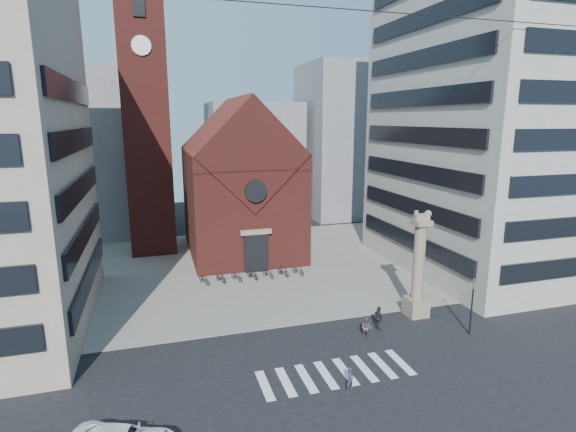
% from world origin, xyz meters
% --- Properties ---
extents(ground, '(120.00, 120.00, 0.00)m').
position_xyz_m(ground, '(0.00, 0.00, 0.00)').
color(ground, black).
rests_on(ground, ground).
extents(piazza, '(46.00, 30.00, 0.05)m').
position_xyz_m(piazza, '(0.00, 19.00, 0.03)').
color(piazza, gray).
rests_on(piazza, ground).
extents(zebra_crossing, '(10.20, 3.20, 0.01)m').
position_xyz_m(zebra_crossing, '(0.55, -3.00, 0.01)').
color(zebra_crossing, white).
rests_on(zebra_crossing, ground).
extents(church, '(12.00, 16.65, 18.00)m').
position_xyz_m(church, '(0.00, 25.04, 7.98)').
color(church, maroon).
rests_on(church, ground).
extents(campanile, '(5.50, 5.50, 31.20)m').
position_xyz_m(campanile, '(-10.00, 28.00, 15.74)').
color(campanile, maroon).
rests_on(campanile, ground).
extents(building_right, '(18.00, 22.00, 32.00)m').
position_xyz_m(building_right, '(24.00, 12.00, 16.00)').
color(building_right, '#B2ABA1').
rests_on(building_right, ground).
extents(bg_block_left, '(16.00, 14.00, 22.00)m').
position_xyz_m(bg_block_left, '(-20.00, 40.00, 11.00)').
color(bg_block_left, gray).
rests_on(bg_block_left, ground).
extents(bg_block_mid, '(14.00, 12.00, 18.00)m').
position_xyz_m(bg_block_mid, '(6.00, 45.00, 9.00)').
color(bg_block_mid, gray).
rests_on(bg_block_mid, ground).
extents(bg_block_right, '(16.00, 14.00, 24.00)m').
position_xyz_m(bg_block_right, '(22.00, 42.00, 12.00)').
color(bg_block_right, gray).
rests_on(bg_block_right, ground).
extents(lion_column, '(1.63, 1.60, 8.68)m').
position_xyz_m(lion_column, '(10.01, 3.00, 3.46)').
color(lion_column, gray).
rests_on(lion_column, ground).
extents(traffic_light, '(0.13, 0.16, 4.30)m').
position_xyz_m(traffic_light, '(12.00, -1.00, 2.29)').
color(traffic_light, black).
rests_on(traffic_light, ground).
extents(pedestrian_0, '(0.67, 0.63, 1.54)m').
position_xyz_m(pedestrian_0, '(0.59, -5.00, 0.77)').
color(pedestrian_0, '#2D2B3C').
rests_on(pedestrian_0, ground).
extents(pedestrian_1, '(0.97, 0.92, 1.58)m').
position_xyz_m(pedestrian_1, '(4.41, 0.57, 0.79)').
color(pedestrian_1, '#554744').
rests_on(pedestrian_1, ground).
extents(pedestrian_2, '(0.52, 1.11, 1.84)m').
position_xyz_m(pedestrian_2, '(5.91, 1.59, 0.92)').
color(pedestrian_2, '#26252D').
rests_on(pedestrian_2, ground).
extents(scooter_0, '(1.30, 1.94, 0.96)m').
position_xyz_m(scooter_0, '(-5.57, 14.87, 0.53)').
color(scooter_0, black).
rests_on(scooter_0, piazza).
extents(scooter_1, '(1.16, 1.84, 1.07)m').
position_xyz_m(scooter_1, '(-3.99, 14.87, 0.58)').
color(scooter_1, black).
rests_on(scooter_1, piazza).
extents(scooter_2, '(1.30, 1.94, 0.96)m').
position_xyz_m(scooter_2, '(-2.42, 14.87, 0.53)').
color(scooter_2, black).
rests_on(scooter_2, piazza).
extents(scooter_3, '(1.16, 1.84, 1.07)m').
position_xyz_m(scooter_3, '(-0.84, 14.87, 0.58)').
color(scooter_3, black).
rests_on(scooter_3, piazza).
extents(scooter_4, '(1.30, 1.94, 0.96)m').
position_xyz_m(scooter_4, '(0.73, 14.87, 0.53)').
color(scooter_4, black).
rests_on(scooter_4, piazza).
extents(scooter_5, '(1.16, 1.84, 1.07)m').
position_xyz_m(scooter_5, '(2.30, 14.87, 0.58)').
color(scooter_5, black).
rests_on(scooter_5, piazza).
extents(scooter_6, '(1.30, 1.94, 0.96)m').
position_xyz_m(scooter_6, '(3.88, 14.87, 0.53)').
color(scooter_6, black).
rests_on(scooter_6, piazza).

